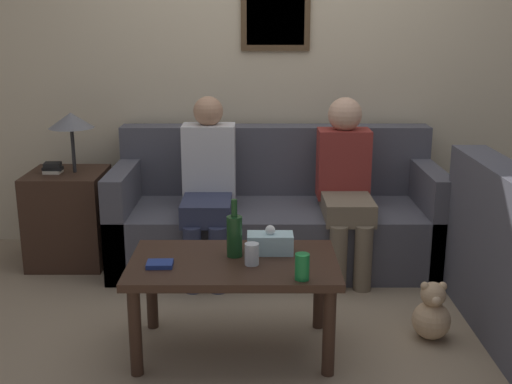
{
  "coord_description": "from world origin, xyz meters",
  "views": [
    {
      "loc": [
        -0.14,
        -3.66,
        1.62
      ],
      "look_at": [
        -0.12,
        -0.14,
        0.66
      ],
      "focal_mm": 45.0,
      "sensor_mm": 36.0,
      "label": 1
    }
  ],
  "objects_px": {
    "wine_bottle": "(232,235)",
    "person_right": "(343,180)",
    "teddy_bear": "(430,314)",
    "drinking_glass": "(250,254)",
    "coffee_table": "(231,274)",
    "person_left": "(206,182)",
    "couch_main": "(274,217)"
  },
  "relations": [
    {
      "from": "coffee_table",
      "to": "person_right",
      "type": "height_order",
      "value": "person_right"
    },
    {
      "from": "coffee_table",
      "to": "person_right",
      "type": "distance_m",
      "value": 1.3
    },
    {
      "from": "coffee_table",
      "to": "person_right",
      "type": "bearing_deg",
      "value": 57.54
    },
    {
      "from": "coffee_table",
      "to": "drinking_glass",
      "type": "relative_size",
      "value": 9.61
    },
    {
      "from": "wine_bottle",
      "to": "person_right",
      "type": "distance_m",
      "value": 1.23
    },
    {
      "from": "couch_main",
      "to": "teddy_bear",
      "type": "xyz_separation_m",
      "value": [
        0.78,
        -1.14,
        -0.17
      ]
    },
    {
      "from": "couch_main",
      "to": "person_right",
      "type": "height_order",
      "value": "person_right"
    },
    {
      "from": "wine_bottle",
      "to": "drinking_glass",
      "type": "distance_m",
      "value": 0.16
    },
    {
      "from": "person_right",
      "to": "couch_main",
      "type": "bearing_deg",
      "value": 158.72
    },
    {
      "from": "couch_main",
      "to": "drinking_glass",
      "type": "distance_m",
      "value": 1.33
    },
    {
      "from": "coffee_table",
      "to": "drinking_glass",
      "type": "distance_m",
      "value": 0.16
    },
    {
      "from": "coffee_table",
      "to": "person_left",
      "type": "height_order",
      "value": "person_left"
    },
    {
      "from": "coffee_table",
      "to": "teddy_bear",
      "type": "xyz_separation_m",
      "value": [
        1.02,
        0.12,
        -0.27
      ]
    },
    {
      "from": "couch_main",
      "to": "coffee_table",
      "type": "height_order",
      "value": "couch_main"
    },
    {
      "from": "couch_main",
      "to": "teddy_bear",
      "type": "relative_size",
      "value": 6.88
    },
    {
      "from": "coffee_table",
      "to": "person_left",
      "type": "xyz_separation_m",
      "value": [
        -0.2,
        1.06,
        0.2
      ]
    },
    {
      "from": "drinking_glass",
      "to": "person_left",
      "type": "bearing_deg",
      "value": 104.54
    },
    {
      "from": "wine_bottle",
      "to": "couch_main",
      "type": "bearing_deg",
      "value": 78.54
    },
    {
      "from": "couch_main",
      "to": "person_left",
      "type": "distance_m",
      "value": 0.57
    },
    {
      "from": "couch_main",
      "to": "person_right",
      "type": "distance_m",
      "value": 0.56
    },
    {
      "from": "drinking_glass",
      "to": "teddy_bear",
      "type": "height_order",
      "value": "drinking_glass"
    },
    {
      "from": "teddy_bear",
      "to": "drinking_glass",
      "type": "bearing_deg",
      "value": -169.69
    },
    {
      "from": "person_right",
      "to": "teddy_bear",
      "type": "relative_size",
      "value": 3.6
    },
    {
      "from": "teddy_bear",
      "to": "person_left",
      "type": "bearing_deg",
      "value": 142.45
    },
    {
      "from": "drinking_glass",
      "to": "teddy_bear",
      "type": "distance_m",
      "value": 1.03
    },
    {
      "from": "coffee_table",
      "to": "person_right",
      "type": "xyz_separation_m",
      "value": [
        0.69,
        1.08,
        0.2
      ]
    },
    {
      "from": "person_left",
      "to": "teddy_bear",
      "type": "distance_m",
      "value": 1.61
    },
    {
      "from": "couch_main",
      "to": "person_left",
      "type": "relative_size",
      "value": 1.89
    },
    {
      "from": "coffee_table",
      "to": "teddy_bear",
      "type": "bearing_deg",
      "value": 6.53
    },
    {
      "from": "couch_main",
      "to": "wine_bottle",
      "type": "relative_size",
      "value": 7.39
    },
    {
      "from": "couch_main",
      "to": "person_right",
      "type": "xyz_separation_m",
      "value": [
        0.44,
        -0.17,
        0.3
      ]
    },
    {
      "from": "drinking_glass",
      "to": "person_right",
      "type": "distance_m",
      "value": 1.28
    }
  ]
}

